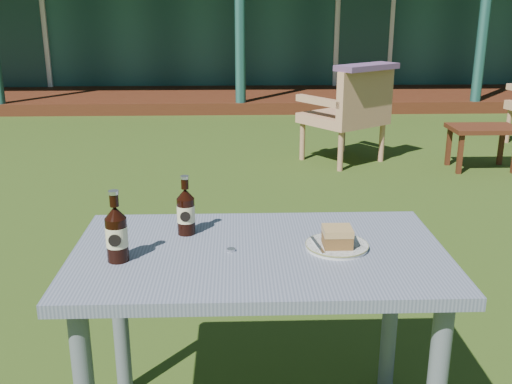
{
  "coord_description": "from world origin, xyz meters",
  "views": [
    {
      "loc": [
        -0.07,
        -3.37,
        1.48
      ],
      "look_at": [
        0.0,
        -1.3,
        0.82
      ],
      "focal_mm": 42.0,
      "sensor_mm": 36.0,
      "label": 1
    }
  ],
  "objects_px": {
    "cola_bottle_near": "(186,211)",
    "armchair_left": "(350,110)",
    "cafe_table": "(259,279)",
    "side_table": "(483,133)",
    "plate": "(337,246)",
    "cake_slice": "(337,237)",
    "cola_bottle_far": "(117,233)"
  },
  "relations": [
    {
      "from": "cola_bottle_near",
      "to": "armchair_left",
      "type": "distance_m",
      "value": 3.85
    },
    {
      "from": "cafe_table",
      "to": "plate",
      "type": "height_order",
      "value": "plate"
    },
    {
      "from": "cake_slice",
      "to": "side_table",
      "type": "xyz_separation_m",
      "value": [
        1.93,
        3.5,
        -0.42
      ]
    },
    {
      "from": "cafe_table",
      "to": "armchair_left",
      "type": "xyz_separation_m",
      "value": [
        1.0,
        3.78,
        -0.12
      ]
    },
    {
      "from": "cafe_table",
      "to": "cola_bottle_far",
      "type": "bearing_deg",
      "value": -171.43
    },
    {
      "from": "side_table",
      "to": "armchair_left",
      "type": "bearing_deg",
      "value": 166.36
    },
    {
      "from": "cake_slice",
      "to": "cola_bottle_far",
      "type": "xyz_separation_m",
      "value": [
        -0.69,
        -0.06,
        0.04
      ]
    },
    {
      "from": "cake_slice",
      "to": "plate",
      "type": "bearing_deg",
      "value": 79.5
    },
    {
      "from": "cola_bottle_near",
      "to": "cafe_table",
      "type": "bearing_deg",
      "value": -31.82
    },
    {
      "from": "plate",
      "to": "cake_slice",
      "type": "relative_size",
      "value": 2.22
    },
    {
      "from": "cafe_table",
      "to": "armchair_left",
      "type": "bearing_deg",
      "value": 75.11
    },
    {
      "from": "plate",
      "to": "cake_slice",
      "type": "distance_m",
      "value": 0.04
    },
    {
      "from": "plate",
      "to": "armchair_left",
      "type": "height_order",
      "value": "armchair_left"
    },
    {
      "from": "plate",
      "to": "side_table",
      "type": "xyz_separation_m",
      "value": [
        1.93,
        3.49,
        -0.39
      ]
    },
    {
      "from": "plate",
      "to": "cola_bottle_far",
      "type": "bearing_deg",
      "value": -173.95
    },
    {
      "from": "cake_slice",
      "to": "cola_bottle_near",
      "type": "bearing_deg",
      "value": 162.31
    },
    {
      "from": "plate",
      "to": "cafe_table",
      "type": "bearing_deg",
      "value": -178.37
    },
    {
      "from": "cafe_table",
      "to": "side_table",
      "type": "relative_size",
      "value": 2.0
    },
    {
      "from": "armchair_left",
      "to": "plate",
      "type": "bearing_deg",
      "value": -101.28
    },
    {
      "from": "cola_bottle_far",
      "to": "side_table",
      "type": "relative_size",
      "value": 0.38
    },
    {
      "from": "cola_bottle_near",
      "to": "armchair_left",
      "type": "height_order",
      "value": "cola_bottle_near"
    },
    {
      "from": "plate",
      "to": "cola_bottle_near",
      "type": "bearing_deg",
      "value": 163.78
    },
    {
      "from": "plate",
      "to": "cola_bottle_near",
      "type": "distance_m",
      "value": 0.52
    },
    {
      "from": "plate",
      "to": "armchair_left",
      "type": "distance_m",
      "value": 3.85
    },
    {
      "from": "cola_bottle_near",
      "to": "cake_slice",
      "type": "bearing_deg",
      "value": -17.69
    },
    {
      "from": "cake_slice",
      "to": "armchair_left",
      "type": "height_order",
      "value": "armchair_left"
    },
    {
      "from": "plate",
      "to": "cola_bottle_far",
      "type": "height_order",
      "value": "cola_bottle_far"
    },
    {
      "from": "cola_bottle_near",
      "to": "cola_bottle_far",
      "type": "bearing_deg",
      "value": -131.63
    },
    {
      "from": "cake_slice",
      "to": "cola_bottle_near",
      "type": "xyz_separation_m",
      "value": [
        -0.49,
        0.16,
        0.04
      ]
    },
    {
      "from": "cafe_table",
      "to": "cola_bottle_far",
      "type": "distance_m",
      "value": 0.48
    },
    {
      "from": "plate",
      "to": "side_table",
      "type": "height_order",
      "value": "plate"
    },
    {
      "from": "cola_bottle_far",
      "to": "side_table",
      "type": "xyz_separation_m",
      "value": [
        2.61,
        3.56,
        -0.47
      ]
    }
  ]
}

